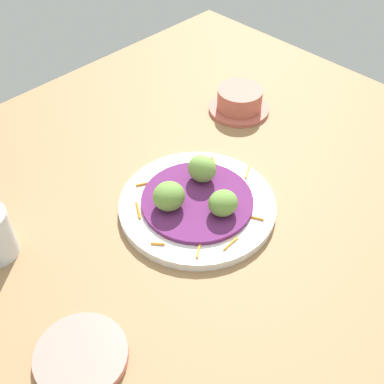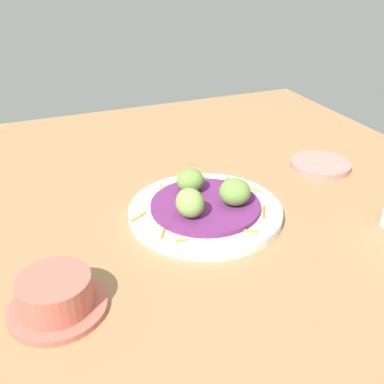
% 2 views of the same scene
% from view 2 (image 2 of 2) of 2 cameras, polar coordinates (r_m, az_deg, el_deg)
% --- Properties ---
extents(table_surface, '(1.10, 1.10, 0.02)m').
position_cam_2_polar(table_surface, '(0.80, -0.19, -1.96)').
color(table_surface, '#936D47').
rests_on(table_surface, ground).
extents(main_plate, '(0.26, 0.26, 0.02)m').
position_cam_2_polar(main_plate, '(0.75, 1.69, -2.46)').
color(main_plate, white).
rests_on(main_plate, table_surface).
extents(cabbage_bed, '(0.18, 0.18, 0.01)m').
position_cam_2_polar(cabbage_bed, '(0.75, 1.71, -1.70)').
color(cabbage_bed, '#60235B').
rests_on(cabbage_bed, main_plate).
extents(carrot_garnish, '(0.20, 0.24, 0.00)m').
position_cam_2_polar(carrot_garnish, '(0.75, 1.55, -1.53)').
color(carrot_garnish, orange).
rests_on(carrot_garnish, main_plate).
extents(guac_scoop_left, '(0.06, 0.05, 0.05)m').
position_cam_2_polar(guac_scoop_left, '(0.70, -0.26, -1.39)').
color(guac_scoop_left, '#759E47').
rests_on(guac_scoop_left, cabbage_bed).
extents(guac_scoop_center, '(0.06, 0.06, 0.04)m').
position_cam_2_polar(guac_scoop_center, '(0.73, 5.43, 0.02)').
color(guac_scoop_center, olive).
rests_on(guac_scoop_center, cabbage_bed).
extents(guac_scoop_right, '(0.05, 0.06, 0.04)m').
position_cam_2_polar(guac_scoop_right, '(0.77, 0.03, 1.43)').
color(guac_scoop_right, olive).
rests_on(guac_scoop_right, cabbage_bed).
extents(side_plate_small, '(0.12, 0.12, 0.01)m').
position_cam_2_polar(side_plate_small, '(0.95, 15.91, 3.33)').
color(side_plate_small, tan).
rests_on(side_plate_small, table_surface).
extents(terracotta_bowl, '(0.12, 0.12, 0.05)m').
position_cam_2_polar(terracotta_bowl, '(0.59, -16.82, -12.47)').
color(terracotta_bowl, '#B75B4C').
rests_on(terracotta_bowl, table_surface).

